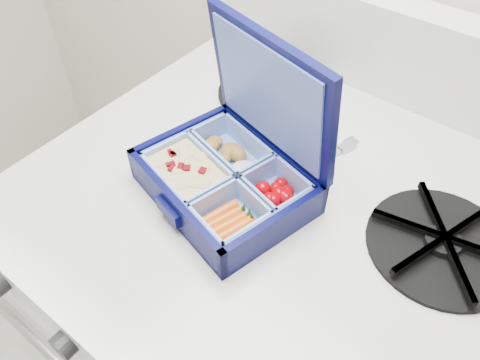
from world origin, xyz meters
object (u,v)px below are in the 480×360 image
Objects in this scene: stove at (266,335)px; burner_grate at (443,241)px; bento_box at (225,181)px; fork at (307,168)px.

burner_grate reaches higher than stove.
bento_box reaches higher than fork.
stove is at bearing -172.16° from burner_grate.
fork is (0.02, 0.04, 0.49)m from stove.
bento_box is at bearing -103.22° from fork.
bento_box is 0.28m from burner_grate.
burner_grate reaches higher than fork.
bento_box reaches higher than burner_grate.
fork is at bearing 176.19° from burner_grate.
fork is (-0.20, 0.01, -0.01)m from burner_grate.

